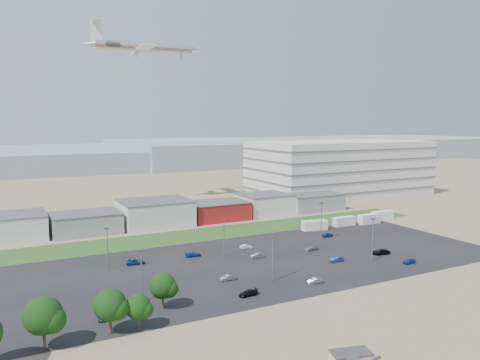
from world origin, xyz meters
TOP-DOWN VIEW (x-y plane):
  - ground at (0.00, 0.00)m, footprint 700.00×700.00m
  - parking_lot at (5.00, 20.00)m, footprint 120.00×50.00m
  - grass_strip at (0.00, 52.00)m, footprint 160.00×16.00m
  - hills_backdrop at (40.00, 315.00)m, footprint 700.00×200.00m
  - building_row at (-17.00, 71.00)m, footprint 170.00×20.00m
  - parking_garage at (90.00, 95.00)m, footprint 80.00×40.00m
  - box_trailer_a at (36.12, 41.04)m, footprint 8.43×3.87m
  - box_trailer_b at (48.40, 41.72)m, footprint 7.80×2.75m
  - box_trailer_c at (58.03, 40.53)m, footprint 8.36×2.83m
  - box_trailer_d at (66.14, 42.71)m, footprint 8.31×2.65m
  - tree_left at (-46.01, -3.85)m, footprint 6.09×6.09m
  - tree_mid at (-36.22, -3.07)m, footprint 5.53×5.53m
  - tree_right at (-31.91, -3.62)m, footprint 4.46×4.46m
  - tree_near at (-25.73, 2.66)m, footprint 5.04×5.04m
  - lightpole_front_l at (-28.09, 7.78)m, footprint 1.17×0.49m
  - lightpole_front_m at (-0.31, 6.57)m, footprint 1.12×0.47m
  - lightpole_front_r at (28.42, 7.63)m, footprint 1.24×0.51m
  - lightpole_back_l at (-29.65, 30.32)m, footprint 1.15×0.48m
  - lightpole_back_m at (-1.46, 28.04)m, footprint 1.11×0.46m
  - lightpole_back_r at (29.91, 29.65)m, footprint 1.28×0.53m
  - airliner at (2.81, 108.24)m, footprint 48.72×35.81m
  - parked_car_0 at (34.68, 11.02)m, footprint 4.80×2.70m
  - parked_car_1 at (20.62, 11.25)m, footprint 3.57×1.33m
  - parked_car_2 at (34.95, 1.98)m, footprint 3.47×1.53m
  - parked_car_3 at (-9.07, 1.22)m, footprint 4.03×1.86m
  - parked_car_4 at (-8.62, 11.13)m, footprint 3.54×1.28m
  - parked_car_6 at (-8.52, 31.20)m, footprint 4.12×1.89m
  - parked_car_7 at (5.25, 22.89)m, footprint 3.60×1.36m
  - parked_car_8 at (34.36, 32.30)m, footprint 3.77×1.91m
  - parked_car_9 at (-23.04, 31.53)m, footprint 4.68×2.63m
  - parked_car_10 at (-35.28, 2.35)m, footprint 4.19×1.71m
  - parked_car_11 at (6.85, 31.69)m, footprint 3.44×1.56m
  - parked_car_12 at (21.03, 22.29)m, footprint 3.90×1.82m
  - parked_car_13 at (6.55, 1.00)m, footprint 3.59×1.42m

SIDE VIEW (x-z plane):
  - ground at x=0.00m, z-range 0.00..0.00m
  - parking_lot at x=5.00m, z-range 0.00..0.01m
  - grass_strip at x=0.00m, z-range 0.00..0.02m
  - parked_car_11 at x=6.85m, z-range 0.00..1.09m
  - parked_car_12 at x=21.03m, z-range 0.00..1.10m
  - parked_car_3 at x=-9.07m, z-range 0.00..1.14m
  - parked_car_4 at x=-8.62m, z-range 0.00..1.16m
  - parked_car_2 at x=34.95m, z-range 0.00..1.16m
  - parked_car_13 at x=6.55m, z-range 0.00..1.16m
  - parked_car_1 at x=20.62m, z-range 0.00..1.16m
  - parked_car_6 at x=-8.52m, z-range 0.00..1.17m
  - parked_car_7 at x=5.25m, z-range 0.00..1.17m
  - parked_car_10 at x=-35.28m, z-range 0.00..1.22m
  - parked_car_8 at x=34.36m, z-range 0.00..1.23m
  - parked_car_9 at x=-23.04m, z-range 0.00..1.23m
  - parked_car_0 at x=34.68m, z-range 0.00..1.27m
  - box_trailer_b at x=48.40m, z-range 0.00..2.89m
  - box_trailer_a at x=36.12m, z-range 0.00..3.04m
  - box_trailer_d at x=66.14m, z-range 0.00..3.11m
  - box_trailer_c at x=58.03m, z-range 0.00..3.11m
  - tree_right at x=-31.91m, z-range 0.00..6.69m
  - tree_near at x=-25.73m, z-range 0.00..7.56m
  - building_row at x=-17.00m, z-range 0.00..8.00m
  - tree_mid at x=-36.22m, z-range 0.00..8.30m
  - hills_backdrop at x=40.00m, z-range 0.00..9.00m
  - tree_left at x=-46.01m, z-range 0.00..9.13m
  - lightpole_back_m at x=-1.46m, z-range 0.00..9.42m
  - lightpole_front_m at x=-0.31m, z-range 0.00..9.56m
  - lightpole_back_l at x=-29.65m, z-range 0.00..9.73m
  - lightpole_front_l at x=-28.09m, z-range 0.00..9.92m
  - lightpole_front_r at x=28.42m, z-range 0.00..10.50m
  - lightpole_back_r at x=29.91m, z-range 0.00..10.91m
  - parking_garage at x=90.00m, z-range 0.00..25.00m
  - airliner at x=2.81m, z-range 55.99..69.49m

